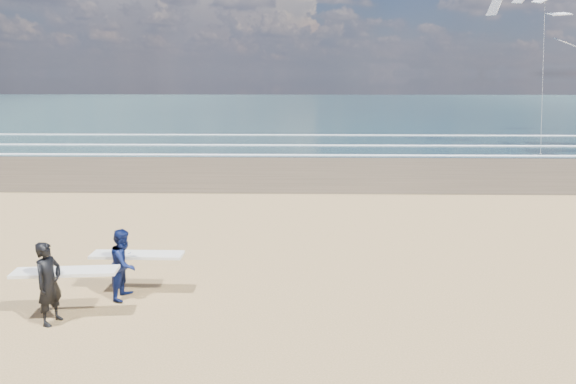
{
  "coord_description": "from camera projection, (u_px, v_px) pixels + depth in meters",
  "views": [
    {
      "loc": [
        4.08,
        -10.04,
        5.18
      ],
      "look_at": [
        3.73,
        6.0,
        1.48
      ],
      "focal_mm": 32.0,
      "sensor_mm": 36.0,
      "label": 1
    }
  ],
  "objects": [
    {
      "name": "surfer_near",
      "position": [
        51.0,
        282.0,
        10.79
      ],
      "size": [
        2.24,
        1.09,
        1.8
      ],
      "color": "black",
      "rests_on": "ground"
    },
    {
      "name": "ocean",
      "position": [
        400.0,
        107.0,
        80.75
      ],
      "size": [
        220.0,
        100.0,
        0.02
      ],
      "primitive_type": "cube",
      "color": "#193138",
      "rests_on": "ground"
    },
    {
      "name": "kite_1",
      "position": [
        544.0,
        50.0,
        34.53
      ],
      "size": [
        6.73,
        4.84,
        11.54
      ],
      "color": "slate",
      "rests_on": "ground"
    },
    {
      "name": "surfer_far",
      "position": [
        126.0,
        263.0,
        12.05
      ],
      "size": [
        2.21,
        1.07,
        1.68
      ],
      "color": "#0D184B",
      "rests_on": "ground"
    },
    {
      "name": "foam_breakers",
      "position": [
        514.0,
        145.0,
        37.97
      ],
      "size": [
        220.0,
        11.7,
        0.05
      ],
      "color": "white",
      "rests_on": "ground"
    }
  ]
}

